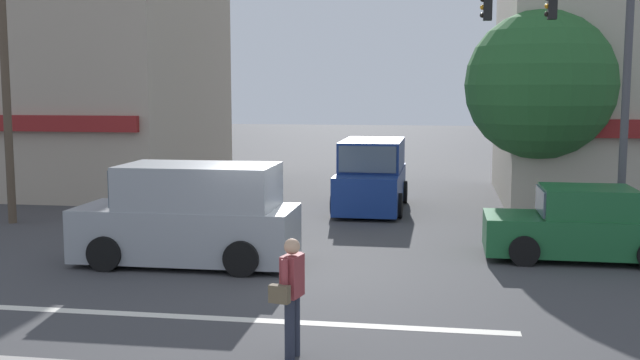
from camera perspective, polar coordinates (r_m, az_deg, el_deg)
The scene contains 11 objects.
ground_plane at distance 15.58m, azimuth -3.07°, elevation -6.71°, with size 120.00×120.00×0.00m, color #3D3D3F.
lane_marking_stripe at distance 12.31m, azimuth -6.62°, elevation -10.48°, with size 9.00×0.24×0.01m, color silver.
building_left_block at distance 30.42m, azimuth -21.34°, elevation 9.13°, with size 13.07×9.26×10.13m.
street_tree at distance 21.69m, azimuth 16.43°, elevation 6.95°, with size 4.13×4.13×5.85m.
utility_pole_near_left at distance 22.00m, azimuth -22.85°, elevation 7.21°, with size 1.40×0.22×7.65m.
utility_pole_far_right at distance 23.58m, azimuth 20.21°, elevation 6.84°, with size 1.40×0.22×7.29m.
traffic_light_mast at distance 18.27m, azimuth 19.35°, elevation 8.14°, with size 4.89×0.27×6.20m.
van_crossing_rightbound at distance 15.99m, azimuth -9.82°, elevation -2.77°, with size 4.62×2.07×2.11m.
sedan_parked_curbside at distance 17.16m, azimuth 19.35°, elevation -3.39°, with size 4.10×1.89×1.58m.
van_approaching_near at distance 22.93m, azimuth 3.97°, elevation 0.28°, with size 2.04×4.60×2.11m.
pedestrian_foreground_with_bag at distance 10.31m, azimuth -2.20°, elevation -8.42°, with size 0.41×0.67×1.67m.
Camera 1 is at (3.26, -14.78, 3.70)m, focal length 42.00 mm.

